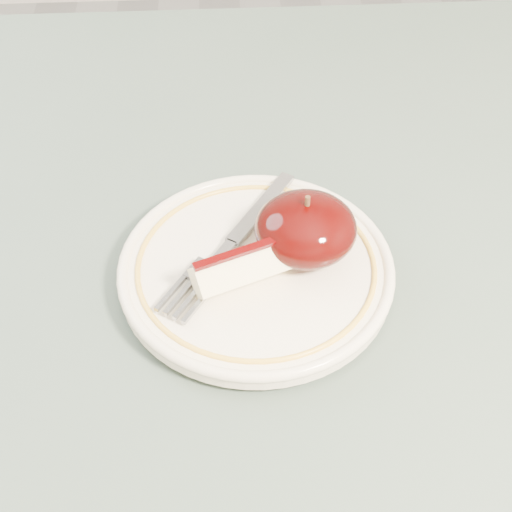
{
  "coord_description": "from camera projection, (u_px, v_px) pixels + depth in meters",
  "views": [
    {
      "loc": [
        0.06,
        -0.37,
        1.17
      ],
      "look_at": [
        0.08,
        0.0,
        0.78
      ],
      "focal_mm": 50.0,
      "sensor_mm": 36.0,
      "label": 1
    }
  ],
  "objects": [
    {
      "name": "fork",
      "position": [
        231.0,
        244.0,
        0.56
      ],
      "size": [
        0.12,
        0.16,
        0.0
      ],
      "rotation": [
        0.0,
        0.0,
        0.99
      ],
      "color": "gray",
      "rests_on": "plate"
    },
    {
      "name": "table",
      "position": [
        165.0,
        352.0,
        0.62
      ],
      "size": [
        0.9,
        0.9,
        0.75
      ],
      "color": "brown",
      "rests_on": "ground"
    },
    {
      "name": "apple_half",
      "position": [
        306.0,
        229.0,
        0.54
      ],
      "size": [
        0.08,
        0.07,
        0.06
      ],
      "color": "black",
      "rests_on": "plate"
    },
    {
      "name": "plate",
      "position": [
        256.0,
        268.0,
        0.55
      ],
      "size": [
        0.21,
        0.21,
        0.02
      ],
      "color": "#F7E9CF",
      "rests_on": "table"
    },
    {
      "name": "apple_wedge",
      "position": [
        242.0,
        268.0,
        0.53
      ],
      "size": [
        0.08,
        0.06,
        0.04
      ],
      "rotation": [
        0.0,
        0.0,
        0.38
      ],
      "color": "#F8EDB7",
      "rests_on": "plate"
    }
  ]
}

